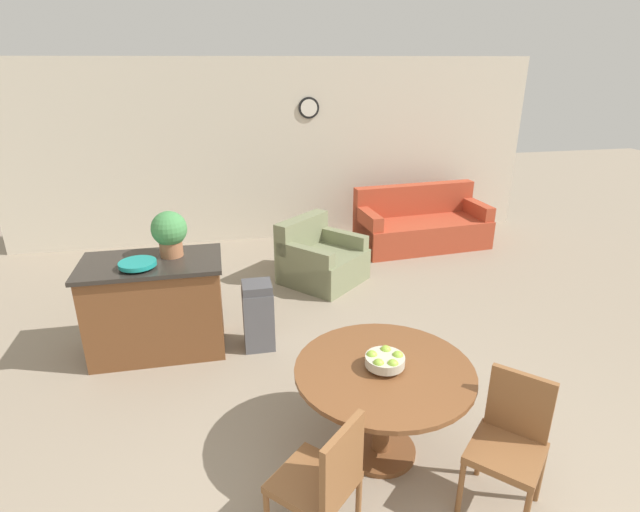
# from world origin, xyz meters

# --- Properties ---
(wall_back) EXTENTS (8.00, 0.09, 2.70)m
(wall_back) POSITION_xyz_m (0.00, 5.91, 1.35)
(wall_back) COLOR beige
(wall_back) RESTS_ON ground_plane
(dining_table) EXTENTS (1.23, 1.23, 0.72)m
(dining_table) POSITION_xyz_m (0.11, 1.05, 0.56)
(dining_table) COLOR brown
(dining_table) RESTS_ON ground_plane
(dining_chair_near_left) EXTENTS (0.59, 0.59, 0.90)m
(dining_chair_near_left) POSITION_xyz_m (-0.44, 0.41, 0.50)
(dining_chair_near_left) COLOR brown
(dining_chair_near_left) RESTS_ON ground_plane
(dining_chair_near_right) EXTENTS (0.59, 0.59, 0.90)m
(dining_chair_near_right) POSITION_xyz_m (0.75, 0.49, 0.50)
(dining_chair_near_right) COLOR brown
(dining_chair_near_right) RESTS_ON ground_plane
(fruit_bowl) EXTENTS (0.27, 0.27, 0.12)m
(fruit_bowl) POSITION_xyz_m (0.11, 1.04, 0.79)
(fruit_bowl) COLOR #B7B29E
(fruit_bowl) RESTS_ON dining_table
(kitchen_island) EXTENTS (1.28, 0.73, 0.93)m
(kitchen_island) POSITION_xyz_m (-1.57, 2.81, 0.47)
(kitchen_island) COLOR brown
(kitchen_island) RESTS_ON ground_plane
(teal_bowl) EXTENTS (0.33, 0.33, 0.06)m
(teal_bowl) POSITION_xyz_m (-1.66, 2.67, 0.97)
(teal_bowl) COLOR teal
(teal_bowl) RESTS_ON kitchen_island
(potted_plant) EXTENTS (0.33, 0.33, 0.43)m
(potted_plant) POSITION_xyz_m (-1.38, 2.92, 1.17)
(potted_plant) COLOR #A36642
(potted_plant) RESTS_ON kitchen_island
(trash_bin) EXTENTS (0.29, 0.28, 0.69)m
(trash_bin) POSITION_xyz_m (-0.62, 2.67, 0.34)
(trash_bin) COLOR #56565B
(trash_bin) RESTS_ON ground_plane
(couch) EXTENTS (1.99, 1.01, 0.88)m
(couch) POSITION_xyz_m (2.06, 5.07, 0.30)
(couch) COLOR #B24228
(couch) RESTS_ON ground_plane
(armchair) EXTENTS (1.24, 1.24, 0.79)m
(armchair) POSITION_xyz_m (0.30, 4.10, 0.27)
(armchair) COLOR #7A7F5B
(armchair) RESTS_ON ground_plane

